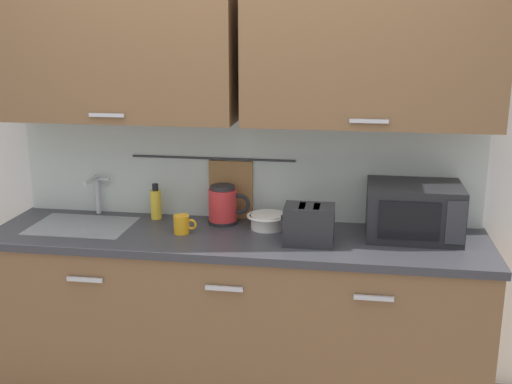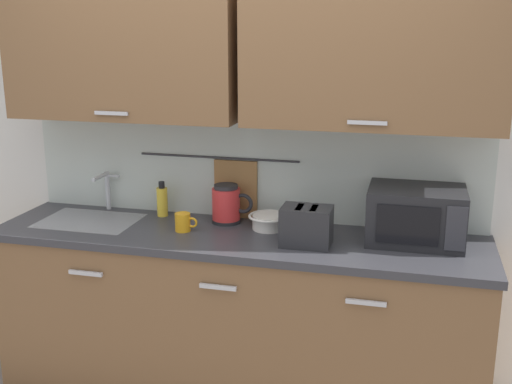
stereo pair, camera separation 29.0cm
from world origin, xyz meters
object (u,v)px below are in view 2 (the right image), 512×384
(mixing_bowl, at_px, (269,221))
(dish_soap_bottle, at_px, (162,201))
(toaster, at_px, (306,226))
(mug_near_sink, at_px, (183,222))
(microwave, at_px, (416,215))
(electric_kettle, at_px, (227,204))

(mixing_bowl, bearing_deg, dish_soap_bottle, 172.76)
(toaster, bearing_deg, mug_near_sink, 175.31)
(dish_soap_bottle, relative_size, mug_near_sink, 1.63)
(microwave, bearing_deg, mixing_bowl, 178.88)
(electric_kettle, xyz_separation_m, mixing_bowl, (0.24, -0.05, -0.06))
(microwave, distance_m, mug_near_sink, 1.17)
(mug_near_sink, distance_m, toaster, 0.65)
(electric_kettle, distance_m, mixing_bowl, 0.26)
(microwave, xyz_separation_m, mixing_bowl, (-0.74, 0.01, -0.09))
(electric_kettle, bearing_deg, toaster, -27.86)
(electric_kettle, xyz_separation_m, dish_soap_bottle, (-0.38, 0.02, -0.01))
(dish_soap_bottle, distance_m, mixing_bowl, 0.63)
(microwave, height_order, dish_soap_bottle, microwave)
(mug_near_sink, bearing_deg, toaster, -4.69)
(mixing_bowl, bearing_deg, microwave, -1.12)
(dish_soap_bottle, bearing_deg, mixing_bowl, -7.24)
(mug_near_sink, height_order, toaster, toaster)
(microwave, xyz_separation_m, dish_soap_bottle, (-1.36, 0.09, -0.05))
(electric_kettle, distance_m, mug_near_sink, 0.27)
(electric_kettle, distance_m, dish_soap_bottle, 0.38)
(microwave, relative_size, toaster, 1.80)
(toaster, bearing_deg, mixing_bowl, 139.70)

